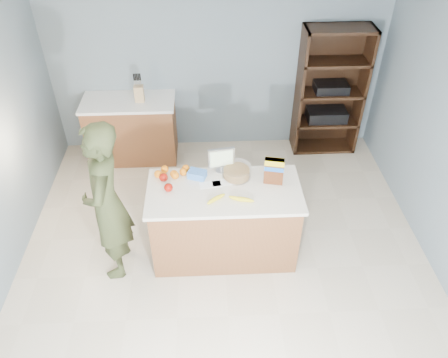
{
  "coord_description": "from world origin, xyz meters",
  "views": [
    {
      "loc": [
        -0.16,
        -3.03,
        3.73
      ],
      "look_at": [
        0.0,
        0.35,
        1.0
      ],
      "focal_mm": 35.0,
      "sensor_mm": 36.0,
      "label": 1
    }
  ],
  "objects_px": {
    "shelving_unit": "(329,93)",
    "cereal_box": "(274,169)",
    "tv": "(221,159)",
    "counter_peninsula": "(224,224)",
    "person": "(107,204)"
  },
  "relations": [
    {
      "from": "counter_peninsula",
      "to": "shelving_unit",
      "type": "height_order",
      "value": "shelving_unit"
    },
    {
      "from": "cereal_box",
      "to": "tv",
      "type": "bearing_deg",
      "value": 156.99
    },
    {
      "from": "person",
      "to": "cereal_box",
      "type": "bearing_deg",
      "value": 95.86
    },
    {
      "from": "tv",
      "to": "cereal_box",
      "type": "distance_m",
      "value": 0.56
    },
    {
      "from": "counter_peninsula",
      "to": "cereal_box",
      "type": "xyz_separation_m",
      "value": [
        0.5,
        0.09,
        0.65
      ]
    },
    {
      "from": "counter_peninsula",
      "to": "cereal_box",
      "type": "height_order",
      "value": "cereal_box"
    },
    {
      "from": "person",
      "to": "tv",
      "type": "distance_m",
      "value": 1.23
    },
    {
      "from": "cereal_box",
      "to": "shelving_unit",
      "type": "bearing_deg",
      "value": 61.87
    },
    {
      "from": "shelving_unit",
      "to": "cereal_box",
      "type": "distance_m",
      "value": 2.23
    },
    {
      "from": "counter_peninsula",
      "to": "tv",
      "type": "bearing_deg",
      "value": 92.92
    },
    {
      "from": "counter_peninsula",
      "to": "tv",
      "type": "distance_m",
      "value": 0.72
    },
    {
      "from": "shelving_unit",
      "to": "cereal_box",
      "type": "xyz_separation_m",
      "value": [
        -1.05,
        -1.96,
        0.21
      ]
    },
    {
      "from": "person",
      "to": "shelving_unit",
      "type": "bearing_deg",
      "value": 126.83
    },
    {
      "from": "counter_peninsula",
      "to": "person",
      "type": "height_order",
      "value": "person"
    },
    {
      "from": "counter_peninsula",
      "to": "shelving_unit",
      "type": "distance_m",
      "value": 2.61
    }
  ]
}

